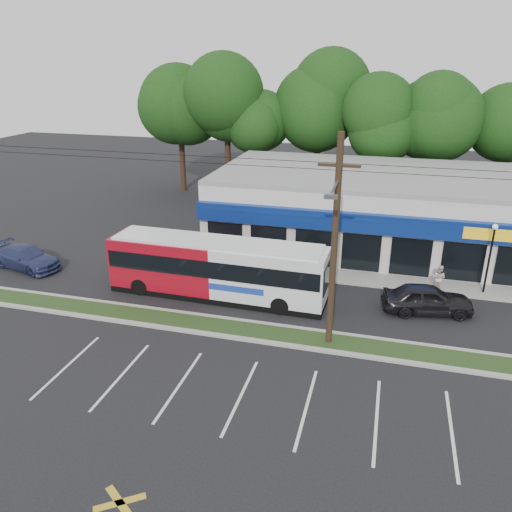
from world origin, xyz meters
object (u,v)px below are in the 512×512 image
at_px(utility_pole, 331,237).
at_px(pedestrian_a, 326,275).
at_px(lamp_post, 491,251).
at_px(metrobus, 217,267).
at_px(car_dark, 428,299).
at_px(pedestrian_b, 439,278).
at_px(car_blue, 26,257).
at_px(car_silver, 151,262).

relative_size(utility_pole, pedestrian_a, 31.20).
xyz_separation_m(lamp_post, metrobus, (-14.85, -4.30, -0.89)).
height_order(lamp_post, car_dark, lamp_post).
height_order(utility_pole, pedestrian_b, utility_pole).
bearing_deg(pedestrian_a, utility_pole, 73.31).
bearing_deg(car_blue, lamp_post, -68.64).
bearing_deg(car_blue, car_silver, -66.81).
relative_size(utility_pole, pedestrian_b, 30.93).
bearing_deg(pedestrian_b, car_blue, 31.70).
xyz_separation_m(metrobus, car_blue, (-13.42, 0.61, -1.05)).
bearing_deg(pedestrian_a, lamp_post, 165.83).
distance_m(car_dark, car_silver, 16.70).
bearing_deg(car_silver, lamp_post, -77.38).
relative_size(metrobus, car_dark, 2.67).
distance_m(lamp_post, pedestrian_a, 9.33).
height_order(pedestrian_a, pedestrian_b, pedestrian_b).
distance_m(car_blue, pedestrian_b, 25.92).
height_order(utility_pole, pedestrian_a, utility_pole).
bearing_deg(car_blue, car_dark, -75.18).
bearing_deg(pedestrian_a, pedestrian_b, 167.18).
height_order(metrobus, car_dark, metrobus).
bearing_deg(pedestrian_a, car_silver, -20.37).
relative_size(car_dark, pedestrian_a, 2.94).
distance_m(pedestrian_a, pedestrian_b, 6.56).
bearing_deg(metrobus, car_silver, 160.52).
relative_size(lamp_post, car_blue, 0.85).
xyz_separation_m(car_silver, pedestrian_b, (17.43, 2.04, 0.03)).
distance_m(metrobus, pedestrian_a, 6.52).
height_order(car_blue, pedestrian_b, pedestrian_b).
bearing_deg(car_dark, car_blue, 80.78).
relative_size(utility_pole, car_blue, 9.94).
height_order(utility_pole, metrobus, utility_pole).
bearing_deg(car_dark, metrobus, 84.84).
relative_size(utility_pole, car_dark, 10.63).
height_order(lamp_post, car_blue, lamp_post).
bearing_deg(metrobus, lamp_post, 17.49).
height_order(lamp_post, metrobus, lamp_post).
distance_m(car_silver, car_blue, 8.38).
relative_size(utility_pole, lamp_post, 11.76).
relative_size(car_blue, pedestrian_a, 3.14).
distance_m(lamp_post, pedestrian_b, 3.19).
bearing_deg(pedestrian_a, car_dark, 139.08).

